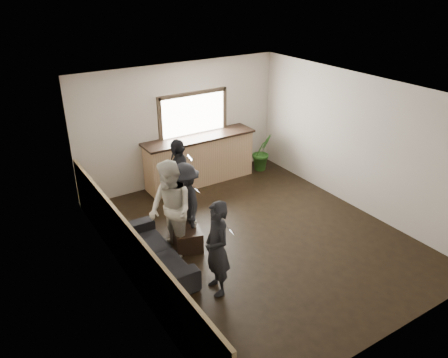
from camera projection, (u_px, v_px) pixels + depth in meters
ground at (256, 237)px, 8.31m from camera, size 5.00×6.00×0.01m
room_shell at (223, 176)px, 7.32m from camera, size 5.01×6.01×2.80m
bar_counter at (199, 157)px, 10.23m from camera, size 2.70×0.68×2.13m
sofa at (153, 252)px, 7.35m from camera, size 0.79×2.00×0.58m
coffee_table at (185, 234)px, 8.05m from camera, size 0.68×0.95×0.38m
cup_a at (174, 218)px, 8.09m from camera, size 0.12×0.12×0.09m
cup_b at (194, 225)px, 7.89m from camera, size 0.10×0.10×0.10m
potted_plant at (262, 152)px, 10.95m from camera, size 0.54×0.45×0.94m
person_a at (217, 249)px, 6.59m from camera, size 0.49×0.62×1.56m
person_b at (171, 210)px, 7.44m from camera, size 0.73×0.91×1.77m
person_c at (185, 202)px, 7.99m from camera, size 0.71×1.05×1.51m
person_d at (179, 180)px, 8.59m from camera, size 0.90×1.07×1.71m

